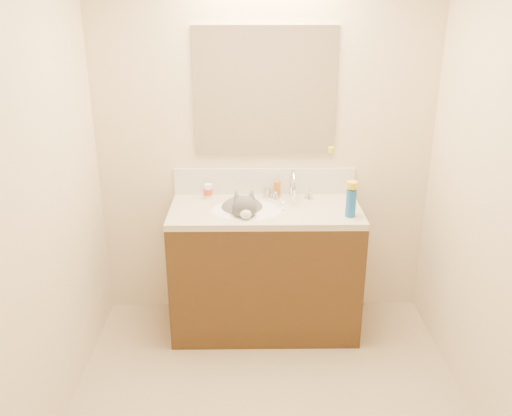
{
  "coord_description": "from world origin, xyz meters",
  "views": [
    {
      "loc": [
        -0.1,
        -2.19,
        2.09
      ],
      "look_at": [
        -0.06,
        0.92,
        0.88
      ],
      "focal_mm": 38.0,
      "sensor_mm": 36.0,
      "label": 1
    }
  ],
  "objects_px": {
    "basin": "(246,220)",
    "spray_can": "(351,203)",
    "faucet": "(293,188)",
    "vanity_cabinet": "(265,272)",
    "pill_bottle": "(208,191)",
    "silver_jar": "(267,193)",
    "amber_bottle": "(277,189)",
    "cat": "(243,213)"
  },
  "relations": [
    {
      "from": "silver_jar",
      "to": "faucet",
      "type": "bearing_deg",
      "value": -21.06
    },
    {
      "from": "amber_bottle",
      "to": "pill_bottle",
      "type": "bearing_deg",
      "value": -177.09
    },
    {
      "from": "faucet",
      "to": "silver_jar",
      "type": "distance_m",
      "value": 0.19
    },
    {
      "from": "amber_bottle",
      "to": "vanity_cabinet",
      "type": "bearing_deg",
      "value": -111.81
    },
    {
      "from": "basin",
      "to": "spray_can",
      "type": "xyz_separation_m",
      "value": [
        0.63,
        -0.11,
        0.15
      ]
    },
    {
      "from": "vanity_cabinet",
      "to": "spray_can",
      "type": "xyz_separation_m",
      "value": [
        0.51,
        -0.14,
        0.53
      ]
    },
    {
      "from": "faucet",
      "to": "pill_bottle",
      "type": "relative_size",
      "value": 2.89
    },
    {
      "from": "spray_can",
      "to": "basin",
      "type": "bearing_deg",
      "value": 169.81
    },
    {
      "from": "cat",
      "to": "pill_bottle",
      "type": "distance_m",
      "value": 0.31
    },
    {
      "from": "pill_bottle",
      "to": "silver_jar",
      "type": "relative_size",
      "value": 1.66
    },
    {
      "from": "pill_bottle",
      "to": "cat",
      "type": "bearing_deg",
      "value": -39.49
    },
    {
      "from": "vanity_cabinet",
      "to": "spray_can",
      "type": "height_order",
      "value": "spray_can"
    },
    {
      "from": "spray_can",
      "to": "pill_bottle",
      "type": "bearing_deg",
      "value": 159.45
    },
    {
      "from": "faucet",
      "to": "pill_bottle",
      "type": "distance_m",
      "value": 0.55
    },
    {
      "from": "faucet",
      "to": "amber_bottle",
      "type": "xyz_separation_m",
      "value": [
        -0.1,
        0.07,
        -0.03
      ]
    },
    {
      "from": "faucet",
      "to": "vanity_cabinet",
      "type": "bearing_deg",
      "value": -142.71
    },
    {
      "from": "spray_can",
      "to": "amber_bottle",
      "type": "bearing_deg",
      "value": 140.22
    },
    {
      "from": "pill_bottle",
      "to": "silver_jar",
      "type": "height_order",
      "value": "pill_bottle"
    },
    {
      "from": "faucet",
      "to": "spray_can",
      "type": "relative_size",
      "value": 1.67
    },
    {
      "from": "vanity_cabinet",
      "to": "silver_jar",
      "type": "height_order",
      "value": "silver_jar"
    },
    {
      "from": "silver_jar",
      "to": "amber_bottle",
      "type": "height_order",
      "value": "amber_bottle"
    },
    {
      "from": "faucet",
      "to": "spray_can",
      "type": "xyz_separation_m",
      "value": [
        0.33,
        -0.28,
        -0.0
      ]
    },
    {
      "from": "basin",
      "to": "faucet",
      "type": "xyz_separation_m",
      "value": [
        0.3,
        0.17,
        0.16
      ]
    },
    {
      "from": "pill_bottle",
      "to": "amber_bottle",
      "type": "xyz_separation_m",
      "value": [
        0.45,
        0.02,
        0.0
      ]
    },
    {
      "from": "cat",
      "to": "spray_can",
      "type": "distance_m",
      "value": 0.67
    },
    {
      "from": "cat",
      "to": "basin",
      "type": "bearing_deg",
      "value": -58.3
    },
    {
      "from": "vanity_cabinet",
      "to": "basin",
      "type": "distance_m",
      "value": 0.4
    },
    {
      "from": "amber_bottle",
      "to": "cat",
      "type": "bearing_deg",
      "value": -136.9
    },
    {
      "from": "basin",
      "to": "spray_can",
      "type": "height_order",
      "value": "spray_can"
    },
    {
      "from": "basin",
      "to": "pill_bottle",
      "type": "relative_size",
      "value": 4.64
    },
    {
      "from": "vanity_cabinet",
      "to": "basin",
      "type": "xyz_separation_m",
      "value": [
        -0.12,
        -0.03,
        0.38
      ]
    },
    {
      "from": "pill_bottle",
      "to": "amber_bottle",
      "type": "distance_m",
      "value": 0.46
    },
    {
      "from": "vanity_cabinet",
      "to": "faucet",
      "type": "xyz_separation_m",
      "value": [
        0.18,
        0.14,
        0.54
      ]
    },
    {
      "from": "vanity_cabinet",
      "to": "silver_jar",
      "type": "relative_size",
      "value": 20.58
    },
    {
      "from": "basin",
      "to": "amber_bottle",
      "type": "distance_m",
      "value": 0.34
    },
    {
      "from": "faucet",
      "to": "cat",
      "type": "height_order",
      "value": "faucet"
    },
    {
      "from": "cat",
      "to": "spray_can",
      "type": "height_order",
      "value": "same"
    },
    {
      "from": "silver_jar",
      "to": "pill_bottle",
      "type": "bearing_deg",
      "value": -177.86
    },
    {
      "from": "silver_jar",
      "to": "spray_can",
      "type": "bearing_deg",
      "value": -34.91
    },
    {
      "from": "basin",
      "to": "spray_can",
      "type": "bearing_deg",
      "value": -10.19
    },
    {
      "from": "silver_jar",
      "to": "spray_can",
      "type": "relative_size",
      "value": 0.35
    },
    {
      "from": "vanity_cabinet",
      "to": "silver_jar",
      "type": "distance_m",
      "value": 0.52
    }
  ]
}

